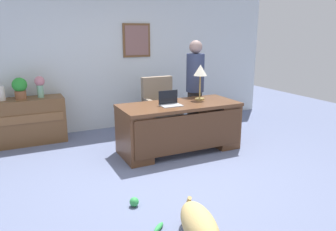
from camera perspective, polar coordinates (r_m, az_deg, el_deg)
ground_plane at (r=4.50m, az=0.66°, el=-10.29°), size 12.00×12.00×0.00m
back_wall at (r=6.54m, az=-9.61°, el=9.64°), size 7.00×0.16×2.70m
desk at (r=5.21m, az=2.11°, el=-1.77°), size 1.91×0.82×0.78m
credenza at (r=6.09m, az=-23.77°, el=-0.93°), size 1.31×0.50×0.79m
armchair at (r=6.14m, az=-1.31°, el=1.24°), size 0.60×0.59×1.06m
person_standing at (r=5.90m, az=4.74°, el=4.88°), size 0.32×0.32×1.74m
dog_lying at (r=3.15m, az=5.75°, el=-18.94°), size 0.46×0.90×0.30m
laptop at (r=5.01m, az=0.32°, el=2.41°), size 0.32×0.22×0.23m
desk_lamp at (r=5.41m, az=5.68°, el=7.52°), size 0.22×0.22×0.58m
vase_with_flowers at (r=5.98m, az=-21.53°, el=5.08°), size 0.17×0.17×0.37m
vase_empty at (r=5.99m, az=-27.25°, el=3.44°), size 0.14×0.14×0.23m
potted_plant at (r=5.97m, az=-24.52°, el=4.52°), size 0.24×0.24×0.36m
dog_toy_ball at (r=3.76m, az=-5.94°, el=-14.82°), size 0.10×0.10×0.10m
dog_toy_plush at (r=3.37m, az=-1.64°, el=-19.01°), size 0.17×0.16×0.05m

